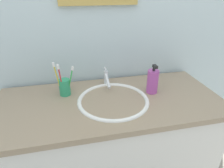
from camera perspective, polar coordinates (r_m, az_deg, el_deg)
The scene contains 10 objects.
tiled_wall_back at distance 1.29m, azimuth -3.83°, elevation 16.11°, with size 2.49×0.04×2.40m, color silver.
vanity_counter at distance 1.39m, azimuth -0.55°, elevation -19.90°, with size 1.29×0.57×0.86m.
sink_basin at distance 1.12m, azimuth 0.33°, elevation -6.10°, with size 0.41×0.41×0.09m.
faucet at distance 1.25m, azimuth -1.59°, elevation 1.63°, with size 0.02×0.15×0.11m.
toothbrush_cup at distance 1.18m, azimuth -13.68°, elevation -0.93°, with size 0.06×0.06×0.10m, color #2D9966.
toothbrush_yellow at distance 1.14m, azimuth -15.77°, elevation 1.86°, with size 0.04×0.01×0.21m.
toothbrush_purple at distance 1.18m, azimuth -14.91°, elevation 2.05°, with size 0.03×0.03×0.18m.
toothbrush_red at distance 1.12m, azimuth -14.82°, elevation 1.51°, with size 0.02×0.03×0.20m.
toothbrush_green at distance 1.13m, azimuth -12.06°, elevation 1.47°, with size 0.06×0.03×0.18m.
soap_dispenser at distance 1.18m, azimuth 11.81°, elevation 0.80°, with size 0.07×0.07×0.18m.
Camera 1 is at (-0.19, -0.93, 1.44)m, focal length 31.20 mm.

